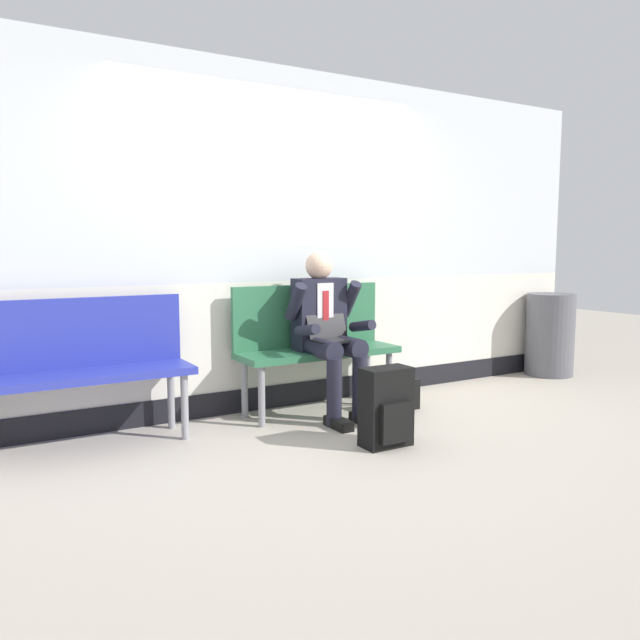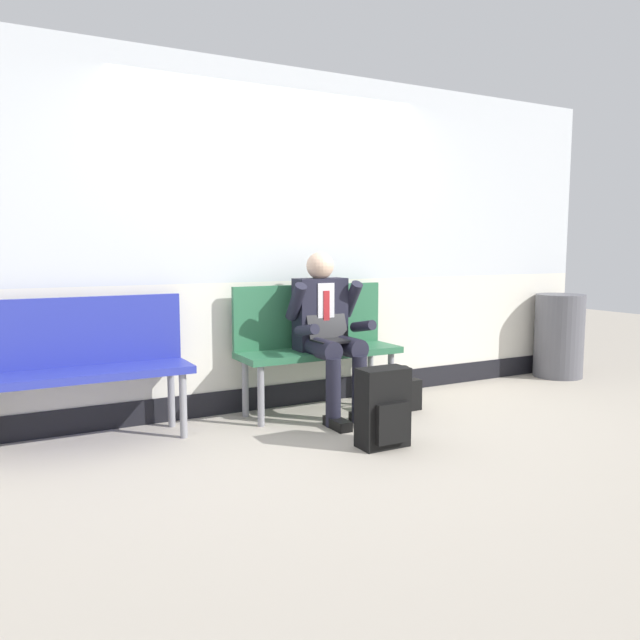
{
  "view_description": "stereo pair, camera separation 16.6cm",
  "coord_description": "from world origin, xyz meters",
  "px_view_note": "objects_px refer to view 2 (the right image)",
  "views": [
    {
      "loc": [
        -2.21,
        -3.81,
        1.28
      ],
      "look_at": [
        0.11,
        0.11,
        0.75
      ],
      "focal_mm": 35.09,
      "sensor_mm": 36.0,
      "label": 1
    },
    {
      "loc": [
        -2.06,
        -3.89,
        1.28
      ],
      "look_at": [
        0.11,
        0.11,
        0.75
      ],
      "focal_mm": 35.09,
      "sensor_mm": 36.0,
      "label": 2
    }
  ],
  "objects_px": {
    "handbag": "(403,395)",
    "trash_bin": "(559,336)",
    "backpack": "(383,409)",
    "person_seated": "(328,329)",
    "bench_with_person": "(315,338)",
    "bench_empty": "(86,358)"
  },
  "relations": [
    {
      "from": "bench_with_person",
      "to": "backpack",
      "type": "distance_m",
      "value": 1.08
    },
    {
      "from": "person_seated",
      "to": "backpack",
      "type": "distance_m",
      "value": 0.93
    },
    {
      "from": "bench_empty",
      "to": "handbag",
      "type": "relative_size",
      "value": 3.57
    },
    {
      "from": "bench_empty",
      "to": "backpack",
      "type": "distance_m",
      "value": 1.97
    },
    {
      "from": "bench_with_person",
      "to": "bench_empty",
      "type": "height_order",
      "value": "bench_with_person"
    },
    {
      "from": "bench_empty",
      "to": "person_seated",
      "type": "relative_size",
      "value": 1.05
    },
    {
      "from": "bench_with_person",
      "to": "trash_bin",
      "type": "xyz_separation_m",
      "value": [
        2.72,
        -0.03,
        -0.16
      ]
    },
    {
      "from": "backpack",
      "to": "trash_bin",
      "type": "height_order",
      "value": "trash_bin"
    },
    {
      "from": "bench_empty",
      "to": "handbag",
      "type": "height_order",
      "value": "bench_empty"
    },
    {
      "from": "handbag",
      "to": "trash_bin",
      "type": "xyz_separation_m",
      "value": [
        2.14,
        0.34,
        0.28
      ]
    },
    {
      "from": "backpack",
      "to": "person_seated",
      "type": "bearing_deg",
      "value": 86.16
    },
    {
      "from": "bench_with_person",
      "to": "handbag",
      "type": "height_order",
      "value": "bench_with_person"
    },
    {
      "from": "handbag",
      "to": "backpack",
      "type": "bearing_deg",
      "value": -133.88
    },
    {
      "from": "trash_bin",
      "to": "bench_empty",
      "type": "bearing_deg",
      "value": 179.65
    },
    {
      "from": "handbag",
      "to": "trash_bin",
      "type": "relative_size",
      "value": 0.45
    },
    {
      "from": "person_seated",
      "to": "trash_bin",
      "type": "bearing_deg",
      "value": 3.71
    },
    {
      "from": "person_seated",
      "to": "handbag",
      "type": "bearing_deg",
      "value": -15.85
    },
    {
      "from": "bench_with_person",
      "to": "person_seated",
      "type": "xyz_separation_m",
      "value": [
        -0.0,
        -0.21,
        0.1
      ]
    },
    {
      "from": "bench_with_person",
      "to": "trash_bin",
      "type": "height_order",
      "value": "bench_with_person"
    },
    {
      "from": "bench_with_person",
      "to": "person_seated",
      "type": "bearing_deg",
      "value": -90.0
    },
    {
      "from": "handbag",
      "to": "trash_bin",
      "type": "bearing_deg",
      "value": 9.06
    },
    {
      "from": "bench_with_person",
      "to": "handbag",
      "type": "xyz_separation_m",
      "value": [
        0.58,
        -0.37,
        -0.44
      ]
    }
  ]
}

